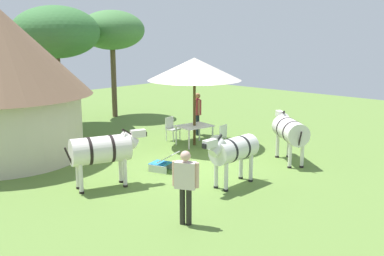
{
  "coord_description": "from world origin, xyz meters",
  "views": [
    {
      "loc": [
        -9.88,
        -9.19,
        4.11
      ],
      "look_at": [
        0.69,
        0.57,
        1.0
      ],
      "focal_mm": 41.6,
      "sensor_mm": 36.0,
      "label": 1
    }
  ],
  "objects": [
    {
      "name": "acacia_tree_far_lawn",
      "position": [
        0.37,
        8.14,
        4.1
      ],
      "size": [
        3.7,
        3.7,
        5.22
      ],
      "color": "brown",
      "rests_on": "ground_plane"
    },
    {
      "name": "thatched_hut",
      "position": [
        -3.56,
        5.1,
        2.69
      ],
      "size": [
        5.88,
        5.88,
        5.01
      ],
      "rotation": [
        0.0,
        0.0,
        4.7
      ],
      "color": "beige",
      "rests_on": "ground_plane"
    },
    {
      "name": "patio_dining_table",
      "position": [
        1.96,
        1.62,
        0.65
      ],
      "size": [
        1.36,
        1.11,
        0.74
      ],
      "rotation": [
        0.0,
        0.0,
        -0.17
      ],
      "color": "silver",
      "rests_on": "ground_plane"
    },
    {
      "name": "patio_chair_near_hut",
      "position": [
        1.89,
        2.76,
        0.52
      ],
      "size": [
        0.46,
        0.44,
        0.9
      ],
      "rotation": [
        0.0,
        0.0,
        -3.09
      ],
      "color": "silver",
      "rests_on": "ground_plane"
    },
    {
      "name": "patio_chair_near_lawn",
      "position": [
        2.1,
        0.49,
        0.52
      ],
      "size": [
        0.49,
        0.47,
        0.9
      ],
      "rotation": [
        0.0,
        0.0,
        0.12
      ],
      "color": "white",
      "rests_on": "ground_plane"
    },
    {
      "name": "striped_lounge_chair",
      "position": [
        -1.0,
        0.18,
        0.25
      ],
      "size": [
        0.73,
        0.93,
        0.62
      ],
      "rotation": [
        0.0,
        0.0,
        0.28
      ],
      "color": "#2377BC",
      "rests_on": "ground_plane"
    },
    {
      "name": "standing_watcher",
      "position": [
        -3.33,
        -2.95,
        1.0
      ],
      "size": [
        0.39,
        0.54,
        1.66
      ],
      "rotation": [
        0.0,
        0.0,
        -1.09
      ],
      "color": "black",
      "rests_on": "ground_plane"
    },
    {
      "name": "ground_plane",
      "position": [
        0.0,
        0.0,
        0.0
      ],
      "size": [
        36.0,
        36.0,
        0.0
      ],
      "primitive_type": "plane",
      "color": "olive"
    },
    {
      "name": "zebra_by_umbrella",
      "position": [
        2.4,
        -2.09,
        1.04
      ],
      "size": [
        1.65,
        1.88,
        1.58
      ],
      "rotation": [
        0.0,
        0.0,
        5.59
      ],
      "color": "silver",
      "rests_on": "ground_plane"
    },
    {
      "name": "acacia_tree_behind_hut",
      "position": [
        3.49,
        8.37,
        4.17
      ],
      "size": [
        3.12,
        3.12,
        5.14
      ],
      "color": "brown",
      "rests_on": "ground_plane"
    },
    {
      "name": "zebra_toward_hut",
      "position": [
        -3.12,
        0.3,
        1.04
      ],
      "size": [
        2.11,
        1.24,
        1.58
      ],
      "rotation": [
        0.0,
        0.0,
        4.34
      ],
      "color": "silver",
      "rests_on": "ground_plane"
    },
    {
      "name": "shade_umbrella",
      "position": [
        1.96,
        1.62,
        2.81
      ],
      "size": [
        3.39,
        3.39,
        3.21
      ],
      "color": "#473519",
      "rests_on": "ground_plane"
    },
    {
      "name": "guest_beside_umbrella",
      "position": [
        3.25,
        2.63,
        1.04
      ],
      "size": [
        0.45,
        0.52,
        1.72
      ],
      "rotation": [
        0.0,
        0.0,
        4.09
      ],
      "color": "black",
      "rests_on": "ground_plane"
    },
    {
      "name": "zebra_nearest_camera",
      "position": [
        -0.62,
        -2.14,
        0.99
      ],
      "size": [
        2.11,
        0.67,
        1.53
      ],
      "rotation": [
        0.0,
        0.0,
        1.55
      ],
      "color": "silver",
      "rests_on": "ground_plane"
    }
  ]
}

